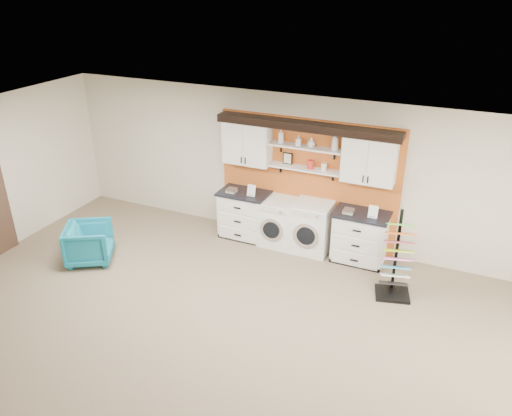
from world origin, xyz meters
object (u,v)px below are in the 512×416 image
at_px(washer, 278,222).
at_px(armchair, 89,243).
at_px(base_cabinet_right, 360,237).
at_px(dryer, 312,227).
at_px(sample_rack, 395,269).
at_px(base_cabinet_left, 244,214).

xyz_separation_m(washer, armchair, (-2.83, -1.97, -0.10)).
bearing_deg(base_cabinet_right, washer, -179.88).
bearing_deg(armchair, base_cabinet_right, -96.35).
height_order(base_cabinet_right, dryer, dryer).
distance_m(dryer, sample_rack, 1.85).
xyz_separation_m(base_cabinet_right, sample_rack, (0.76, -0.84, 0.01)).
bearing_deg(base_cabinet_right, dryer, -179.78).
xyz_separation_m(base_cabinet_right, washer, (-1.55, -0.00, -0.02)).
relative_size(washer, armchair, 1.16).
relative_size(base_cabinet_left, washer, 1.06).
distance_m(dryer, armchair, 4.01).
xyz_separation_m(base_cabinet_left, dryer, (1.37, -0.00, 0.01)).
height_order(washer, dryer, dryer).
bearing_deg(base_cabinet_left, washer, -0.27).
bearing_deg(washer, dryer, 0.00).
xyz_separation_m(sample_rack, armchair, (-5.15, -1.14, -0.13)).
bearing_deg(base_cabinet_right, sample_rack, -47.67).
distance_m(base_cabinet_left, armchair, 2.90).
bearing_deg(dryer, base_cabinet_right, 0.22).
distance_m(base_cabinet_left, sample_rack, 3.14).
xyz_separation_m(base_cabinet_left, base_cabinet_right, (2.26, -0.00, 0.00)).
height_order(dryer, sample_rack, sample_rack).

